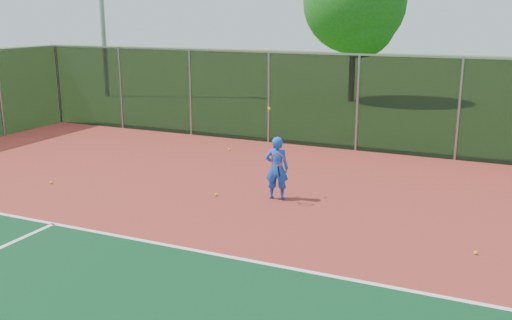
{
  "coord_description": "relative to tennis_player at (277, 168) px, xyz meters",
  "views": [
    {
      "loc": [
        1.29,
        -5.36,
        4.2
      ],
      "look_at": [
        -3.33,
        5.0,
        1.3
      ],
      "focal_mm": 40.0,
      "sensor_mm": 36.0,
      "label": 1
    }
  ],
  "objects": [
    {
      "name": "court_apron",
      "position": [
        3.44,
        -4.43,
        -0.76
      ],
      "size": [
        30.0,
        20.0,
        0.02
      ],
      "primitive_type": "cube",
      "color": "maroon",
      "rests_on": "ground"
    },
    {
      "name": "practice_ball_0",
      "position": [
        4.47,
        -1.52,
        -0.71
      ],
      "size": [
        0.07,
        0.07,
        0.07
      ],
      "primitive_type": "sphere",
      "color": "yellow",
      "rests_on": "court_apron"
    },
    {
      "name": "fence_back",
      "position": [
        3.44,
        5.57,
        0.8
      ],
      "size": [
        30.0,
        0.06,
        3.03
      ],
      "color": "black",
      "rests_on": "court_apron"
    },
    {
      "name": "practice_ball_3",
      "position": [
        -3.2,
        3.89,
        -0.71
      ],
      "size": [
        0.07,
        0.07,
        0.07
      ],
      "primitive_type": "sphere",
      "color": "yellow",
      "rests_on": "court_apron"
    },
    {
      "name": "practice_ball_4",
      "position": [
        -5.69,
        -1.23,
        -0.71
      ],
      "size": [
        0.07,
        0.07,
        0.07
      ],
      "primitive_type": "sphere",
      "color": "yellow",
      "rests_on": "court_apron"
    },
    {
      "name": "tree_back_left",
      "position": [
        -2.38,
        15.93,
        3.8
      ],
      "size": [
        4.95,
        4.95,
        7.27
      ],
      "color": "#382414",
      "rests_on": "ground"
    },
    {
      "name": "tennis_player",
      "position": [
        0.0,
        0.0,
        0.0
      ],
      "size": [
        0.6,
        0.64,
        2.13
      ],
      "color": "blue",
      "rests_on": "court_apron"
    },
    {
      "name": "practice_ball_5",
      "position": [
        -1.39,
        -0.4,
        -0.71
      ],
      "size": [
        0.07,
        0.07,
        0.07
      ],
      "primitive_type": "sphere",
      "color": "yellow",
      "rests_on": "court_apron"
    }
  ]
}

